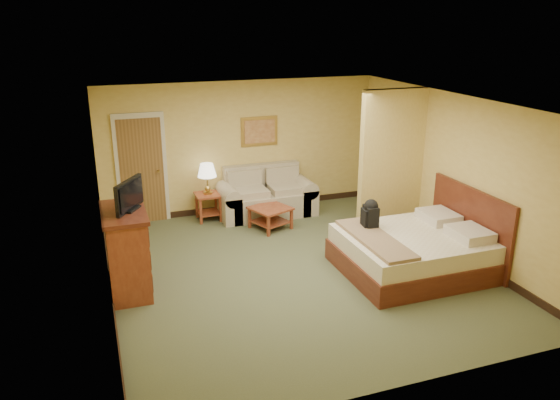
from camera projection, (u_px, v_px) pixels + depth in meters
name	position (u px, v px, depth m)	size (l,w,h in m)	color
floor	(295.00, 270.00, 8.49)	(6.00, 6.00, 0.00)	#4D5436
ceiling	(297.00, 103.00, 7.66)	(6.00, 6.00, 0.00)	white
back_wall	(241.00, 147.00, 10.75)	(5.50, 0.02, 2.60)	#D7B75B
left_wall	(102.00, 212.00, 7.20)	(0.02, 6.00, 2.60)	#D7B75B
right_wall	(452.00, 174.00, 8.94)	(0.02, 6.00, 2.60)	#D7B75B
partition	(391.00, 163.00, 9.58)	(1.20, 0.15, 2.60)	#D7B75B
door	(142.00, 170.00, 10.19)	(0.94, 0.16, 2.10)	beige
baseboard	(243.00, 207.00, 11.14)	(5.50, 0.02, 0.12)	black
loveseat	(266.00, 199.00, 10.81)	(1.89, 0.88, 0.95)	tan
side_table	(208.00, 203.00, 10.50)	(0.48, 0.48, 0.53)	maroon
table_lamp	(207.00, 171.00, 10.30)	(0.36, 0.36, 0.59)	#B08C41
coffee_table	(270.00, 213.00, 10.07)	(0.83, 0.83, 0.41)	maroon
wall_picture	(259.00, 131.00, 10.75)	(0.75, 0.04, 0.58)	#B78E3F
dresser	(127.00, 251.00, 7.68)	(0.60, 1.14, 1.22)	maroon
tv	(129.00, 196.00, 7.46)	(0.42, 0.62, 0.43)	black
bed	(419.00, 250.00, 8.41)	(2.24, 1.90, 1.23)	#4F1D12
backpack	(371.00, 213.00, 8.45)	(0.22, 0.29, 0.48)	black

